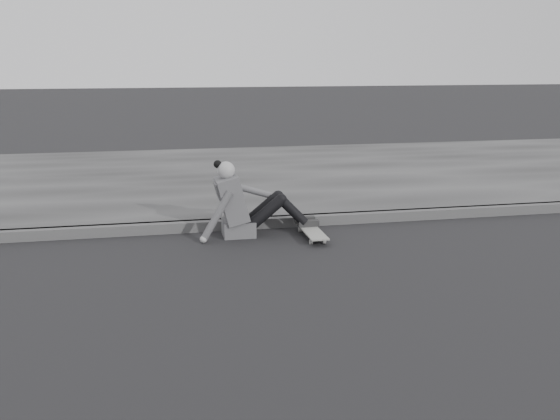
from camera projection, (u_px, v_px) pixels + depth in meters
The scene contains 5 objects.
ground at pixel (494, 296), 5.33m from camera, with size 80.00×80.00×0.00m, color black.
curb at pixel (385, 216), 7.77m from camera, with size 24.00×0.16×0.12m, color #464646.
sidewalk at pixel (321, 173), 10.64m from camera, with size 24.00×6.00×0.12m, color #373737.
skateboard at pixel (312, 231), 7.04m from camera, with size 0.20×0.78×0.09m.
seated_woman at pixel (244, 205), 7.06m from camera, with size 1.38×0.46×0.88m.
Camera 1 is at (-2.79, -4.53, 1.97)m, focal length 40.00 mm.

